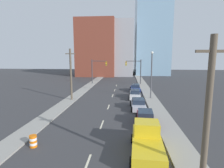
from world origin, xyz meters
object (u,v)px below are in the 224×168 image
object	(u,v)px
traffic_signal_left	(96,68)
sedan_blue	(135,88)
pickup_truck_yellow	(147,142)
sedan_silver	(138,104)
sedan_white	(135,94)
utility_pole_left_mid	(71,74)
utility_pole_right_near	(208,114)
sedan_maroon	(145,118)
traffic_signal_right	(136,68)
street_lamp	(152,72)
traffic_barrel	(33,141)

from	to	relation	value
traffic_signal_left	sedan_blue	world-z (taller)	traffic_signal_left
pickup_truck_yellow	sedan_silver	distance (m)	11.19
sedan_silver	sedan_white	bearing A→B (deg)	89.88
utility_pole_left_mid	sedan_silver	bearing A→B (deg)	-20.59
utility_pole_right_near	sedan_white	world-z (taller)	utility_pole_right_near
traffic_signal_left	pickup_truck_yellow	distance (m)	34.79
utility_pole_right_near	utility_pole_left_mid	distance (m)	22.52
traffic_signal_left	sedan_white	distance (m)	18.76
pickup_truck_yellow	sedan_maroon	distance (m)	5.81
utility_pole_left_mid	traffic_signal_right	bearing A→B (deg)	57.89
street_lamp	utility_pole_right_near	bearing A→B (deg)	-90.04
traffic_signal_right	utility_pole_left_mid	bearing A→B (deg)	-122.11
utility_pole_left_mid	sedan_silver	size ratio (longest dim) A/B	1.80
pickup_truck_yellow	sedan_maroon	world-z (taller)	pickup_truck_yellow
utility_pole_left_mid	pickup_truck_yellow	world-z (taller)	utility_pole_left_mid
utility_pole_left_mid	sedan_silver	xyz separation A→B (m)	(10.52, -3.95, -3.63)
traffic_barrel	sedan_white	distance (m)	19.36
traffic_signal_right	utility_pole_right_near	distance (m)	36.58
traffic_signal_left	traffic_signal_right	distance (m)	10.49
traffic_signal_right	traffic_barrel	xyz separation A→B (m)	(-9.70, -33.13, -3.66)
utility_pole_right_near	sedan_blue	world-z (taller)	utility_pole_right_near
traffic_signal_left	sedan_silver	size ratio (longest dim) A/B	1.39
traffic_barrel	traffic_signal_right	bearing A→B (deg)	73.67
sedan_white	sedan_blue	world-z (taller)	sedan_white
traffic_barrel	sedan_silver	xyz separation A→B (m)	(8.83, 11.02, 0.18)
pickup_truck_yellow	sedan_white	world-z (taller)	pickup_truck_yellow
pickup_truck_yellow	sedan_maroon	size ratio (longest dim) A/B	1.18
utility_pole_right_near	sedan_silver	xyz separation A→B (m)	(-2.48, 14.43, -3.49)
traffic_barrel	sedan_silver	distance (m)	14.12
utility_pole_right_near	utility_pole_left_mid	xyz separation A→B (m)	(-13.01, 18.38, 0.14)
utility_pole_left_mid	sedan_blue	bearing A→B (deg)	39.11
sedan_blue	sedan_maroon	bearing A→B (deg)	-89.86
traffic_signal_left	pickup_truck_yellow	bearing A→B (deg)	-74.02
traffic_signal_right	sedan_silver	size ratio (longest dim) A/B	1.39
utility_pole_right_near	traffic_signal_left	bearing A→B (deg)	108.32
pickup_truck_yellow	sedan_blue	world-z (taller)	pickup_truck_yellow
traffic_signal_right	sedan_maroon	distance (m)	27.74
traffic_barrel	street_lamp	distance (m)	20.93
sedan_maroon	sedan_blue	bearing A→B (deg)	93.77
utility_pole_right_near	traffic_barrel	distance (m)	12.38
sedan_white	pickup_truck_yellow	bearing A→B (deg)	-87.99
sedan_silver	street_lamp	bearing A→B (deg)	66.24
utility_pole_right_near	sedan_silver	distance (m)	15.05
sedan_maroon	sedan_silver	size ratio (longest dim) A/B	1.00
traffic_signal_left	utility_pole_right_near	distance (m)	38.49
sedan_maroon	traffic_signal_right	bearing A→B (deg)	92.19
utility_pole_left_mid	sedan_blue	world-z (taller)	utility_pole_left_mid
pickup_truck_yellow	traffic_signal_right	bearing A→B (deg)	91.39
street_lamp	sedan_silver	distance (m)	7.68
utility_pole_right_near	street_lamp	xyz separation A→B (m)	(0.01, 20.52, 0.48)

